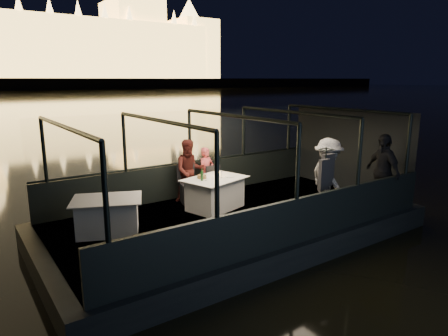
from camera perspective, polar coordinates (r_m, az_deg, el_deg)
boat_hull at (r=9.53m, az=1.39°, el=-9.57°), size 8.60×4.40×1.00m
boat_deck at (r=9.36m, az=1.40°, el=-6.84°), size 8.00×4.00×0.04m
gunwale_port at (r=10.84m, az=-4.82°, el=-1.59°), size 8.00×0.08×0.90m
gunwale_starboard at (r=7.78m, az=10.21°, el=-7.49°), size 8.00×0.08×0.90m
cabin_glass_port at (r=10.62m, az=-4.94°, el=4.44°), size 8.00×0.02×1.40m
cabin_glass_starboard at (r=7.47m, az=10.55°, el=0.83°), size 8.00×0.02×1.40m
cabin_roof_glass at (r=8.87m, az=1.48°, el=7.44°), size 8.00×4.00×0.02m
end_wall_fore at (r=7.49m, az=-24.17°, el=-3.59°), size 0.02×4.00×2.30m
end_wall_aft at (r=11.81m, az=17.33°, el=2.53°), size 0.02×4.00×2.30m
canopy_ribs at (r=9.04m, az=1.44°, el=0.17°), size 8.00×4.00×2.30m
dining_table_central at (r=9.70m, az=-1.29°, el=-3.64°), size 1.68×1.41×0.77m
dining_table_aft at (r=8.54m, az=-16.27°, el=-6.44°), size 1.66×1.46×0.73m
chair_port_left at (r=10.20m, az=-4.89°, el=-2.49°), size 0.58×0.58×0.99m
chair_port_right at (r=10.37m, az=-1.01°, el=-2.19°), size 0.46×0.46×0.88m
coat_stand at (r=8.85m, az=14.13°, el=-2.17°), size 0.48×0.39×1.69m
person_woman_coral at (r=10.58m, az=-2.53°, el=-0.24°), size 0.54×0.42×1.34m
person_man_maroon at (r=10.23m, az=-4.92°, el=-0.72°), size 0.93×0.83×1.61m
passenger_stripe at (r=9.43m, az=14.56°, el=-1.59°), size 1.04×1.33×1.81m
passenger_dark at (r=10.34m, az=21.64°, el=-0.86°), size 0.74×1.17×1.85m
wine_bottle at (r=9.35m, az=-3.17°, el=-0.92°), size 0.08×0.08×0.29m
bread_basket at (r=9.59m, az=-3.19°, el=-1.25°), size 0.29×0.29×0.09m
amber_candle at (r=9.92m, az=-0.72°, el=-0.77°), size 0.08×0.08×0.09m
plate_near at (r=9.73m, az=0.79°, el=-1.22°), size 0.23×0.23×0.01m
plate_far at (r=9.71m, az=-3.17°, el=-1.26°), size 0.32×0.32×0.02m
wine_glass_white at (r=9.35m, az=-2.64°, el=-1.25°), size 0.06×0.06×0.17m
wine_glass_red at (r=9.98m, az=-1.16°, el=-0.35°), size 0.08×0.08×0.21m
wine_glass_empty at (r=9.60m, az=-0.37°, el=-0.88°), size 0.06×0.06×0.19m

